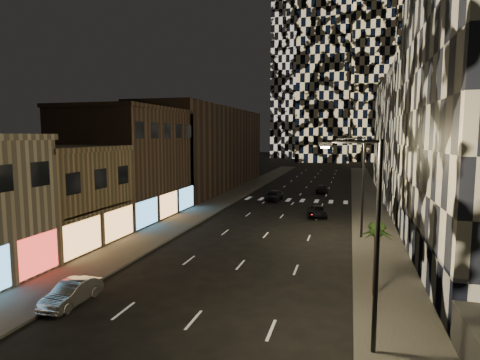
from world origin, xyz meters
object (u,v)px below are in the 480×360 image
Objects in this scene: streetlight_near at (371,232)px; streetlight_far at (360,180)px; car_dark_rightlane at (318,212)px; car_dark_midlane at (274,195)px; car_silver_parked at (72,293)px; car_dark_oncoming at (322,189)px; palm_tree at (377,236)px.

streetlight_near is 20.00m from streetlight_far.
streetlight_far is at bearing -70.10° from car_dark_rightlane.
streetlight_far is 22.41m from car_dark_midlane.
car_silver_parked is 48.87m from car_dark_oncoming.
car_dark_rightlane is at bearing -48.06° from car_dark_midlane.
streetlight_near reaches higher than car_dark_midlane.
car_dark_midlane is (-11.30, 38.80, -4.58)m from streetlight_near.
streetlight_far is 2.29× the size of car_silver_parked.
car_silver_parked is at bearing -89.31° from car_dark_midlane.
streetlight_far is 2.01× the size of car_dark_rightlane.
car_silver_parked is (-15.55, -19.02, -4.71)m from streetlight_far.
streetlight_near and streetlight_far have the same top height.
car_dark_rightlane is at bearing 102.56° from palm_tree.
streetlight_far is (0.00, 20.00, 0.00)m from streetlight_near.
car_dark_oncoming is (6.10, 9.94, -0.12)m from car_dark_midlane.
streetlight_near is 49.25m from car_dark_oncoming.
streetlight_near is 16.28m from car_silver_parked.
streetlight_near is 29.53m from car_dark_rightlane.
streetlight_far is 10.92m from car_dark_rightlane.
car_silver_parked is (-15.55, 0.98, -4.71)m from streetlight_near.
car_dark_rightlane is 1.06× the size of palm_tree.
car_dark_midlane is at bearing 110.22° from palm_tree.
car_dark_oncoming is at bearing 96.09° from streetlight_near.
car_dark_oncoming is (10.35, 47.77, 0.01)m from car_silver_parked.
car_silver_parked is at bearing 72.72° from car_dark_oncoming.
streetlight_far reaches higher than car_dark_rightlane.
car_dark_midlane is 34.67m from palm_tree.
palm_tree is (5.00, -22.44, 3.02)m from car_dark_rightlane.
car_silver_parked is 0.93× the size of palm_tree.
car_dark_oncoming is (-5.20, 28.75, -4.70)m from streetlight_far.
streetlight_far is at bearing 95.20° from car_dark_oncoming.
car_dark_midlane is at bearing 106.23° from streetlight_near.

